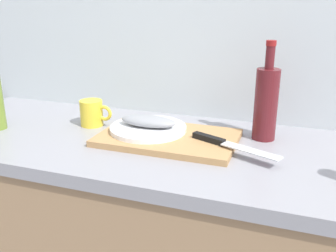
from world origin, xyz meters
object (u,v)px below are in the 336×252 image
chef_knife (223,143)px  cutting_board (168,138)px  fish_fillet (148,121)px  wine_bottle (266,102)px  white_plate (148,128)px  coffee_mug_1 (92,113)px

chef_knife → cutting_board: bearing=-167.4°
fish_fillet → wine_bottle: wine_bottle is taller
chef_knife → wine_bottle: bearing=79.3°
fish_fillet → chef_knife: bearing=-10.8°
cutting_board → wine_bottle: wine_bottle is taller
white_plate → fish_fillet: 0.03m
cutting_board → coffee_mug_1: size_ratio=3.61×
chef_knife → wine_bottle: size_ratio=0.89×
white_plate → coffee_mug_1: coffee_mug_1 is taller
white_plate → coffee_mug_1: 0.23m
fish_fillet → chef_knife: (0.26, -0.05, -0.02)m
cutting_board → coffee_mug_1: coffee_mug_1 is taller
wine_bottle → chef_knife: bearing=-123.1°
cutting_board → white_plate: bearing=166.9°
wine_bottle → coffee_mug_1: size_ratio=2.61×
fish_fillet → chef_knife: 0.27m
fish_fillet → coffee_mug_1: (-0.23, 0.04, -0.01)m
cutting_board → white_plate: size_ratio=1.73×
cutting_board → wine_bottle: bearing=23.2°
fish_fillet → white_plate: bearing=0.0°
cutting_board → fish_fillet: fish_fillet is taller
cutting_board → white_plate: 0.08m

